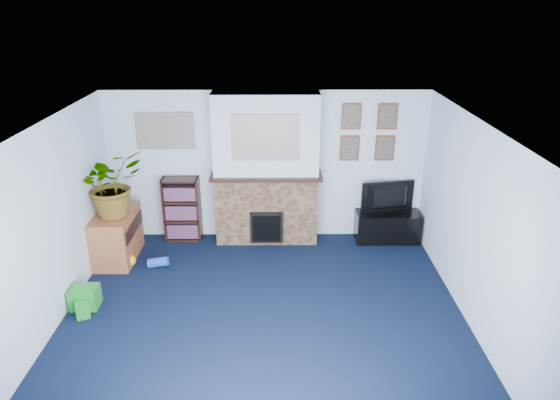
{
  "coord_description": "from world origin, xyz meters",
  "views": [
    {
      "loc": [
        0.17,
        -5.25,
        3.74
      ],
      "look_at": [
        0.21,
        0.79,
        1.22
      ],
      "focal_mm": 32.0,
      "sensor_mm": 36.0,
      "label": 1
    }
  ],
  "objects_px": {
    "tv_stand": "(387,227)",
    "sideboard": "(117,237)",
    "television": "(389,198)",
    "bookshelf": "(182,210)"
  },
  "relations": [
    {
      "from": "tv_stand",
      "to": "bookshelf",
      "type": "distance_m",
      "value": 3.33
    },
    {
      "from": "tv_stand",
      "to": "sideboard",
      "type": "bearing_deg",
      "value": -172.11
    },
    {
      "from": "tv_stand",
      "to": "television",
      "type": "xyz_separation_m",
      "value": [
        0.0,
        0.02,
        0.5
      ]
    },
    {
      "from": "tv_stand",
      "to": "sideboard",
      "type": "xyz_separation_m",
      "value": [
        -4.19,
        -0.58,
        0.12
      ]
    },
    {
      "from": "television",
      "to": "bookshelf",
      "type": "height_order",
      "value": "bookshelf"
    },
    {
      "from": "tv_stand",
      "to": "bookshelf",
      "type": "relative_size",
      "value": 0.97
    },
    {
      "from": "television",
      "to": "bookshelf",
      "type": "bearing_deg",
      "value": -11.01
    },
    {
      "from": "television",
      "to": "tv_stand",
      "type": "bearing_deg",
      "value": 79.96
    },
    {
      "from": "sideboard",
      "to": "tv_stand",
      "type": "bearing_deg",
      "value": 7.89
    },
    {
      "from": "television",
      "to": "bookshelf",
      "type": "distance_m",
      "value": 3.32
    }
  ]
}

